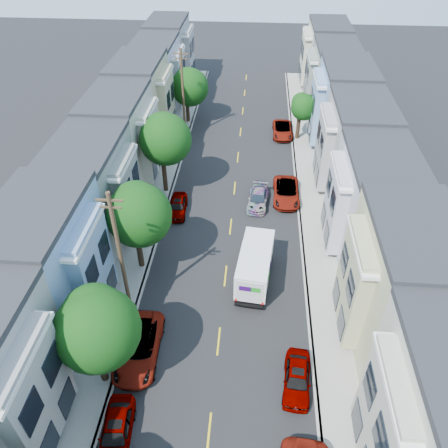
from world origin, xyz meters
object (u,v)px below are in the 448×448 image
at_px(tree_d, 164,140).
at_px(fedex_truck, 255,265).
at_px(utility_pole_far, 183,95).
at_px(parked_left_b, 116,432).
at_px(tree_b, 96,330).
at_px(parked_right_b, 297,379).
at_px(parked_left_d, 178,206).
at_px(parked_left_c, 139,347).
at_px(tree_e, 189,87).
at_px(tree_far_r, 303,108).
at_px(parked_right_d, 282,130).
at_px(tree_c, 138,215).
at_px(parked_right_c, 286,192).
at_px(lead_sedan, 258,199).
at_px(utility_pole_near, 121,258).

xyz_separation_m(tree_d, fedex_truck, (8.49, -11.24, -3.95)).
xyz_separation_m(utility_pole_far, parked_left_b, (1.40, -34.71, -4.45)).
distance_m(tree_b, parked_right_b, 11.95).
relative_size(tree_b, parked_left_d, 1.75).
height_order(utility_pole_far, parked_left_b, utility_pole_far).
height_order(parked_left_b, parked_left_d, parked_left_b).
xyz_separation_m(tree_d, parked_left_c, (1.40, -18.44, -4.75)).
relative_size(tree_e, parked_left_b, 1.54).
bearing_deg(parked_left_d, tree_b, -97.50).
height_order(utility_pole_far, parked_left_c, utility_pole_far).
relative_size(tree_b, tree_far_r, 1.34).
bearing_deg(parked_right_b, tree_d, 124.73).
relative_size(parked_right_b, parked_right_d, 0.87).
relative_size(parked_left_b, parked_left_c, 0.78).
height_order(tree_c, tree_far_r, tree_c).
distance_m(tree_far_r, parked_left_c, 32.57).
relative_size(utility_pole_far, parked_right_d, 2.09).
relative_size(tree_c, parked_right_c, 1.42).
distance_m(tree_e, lead_sedan, 19.17).
bearing_deg(utility_pole_far, tree_far_r, 3.38).
relative_size(tree_far_r, lead_sedan, 1.30).
bearing_deg(parked_left_c, lead_sedan, 65.32).
relative_size(utility_pole_near, utility_pole_far, 1.00).
height_order(tree_d, tree_e, tree_d).
distance_m(tree_b, utility_pole_near, 5.30).
distance_m(tree_b, tree_e, 35.54).
bearing_deg(tree_c, parked_right_b, -39.83).
relative_size(parked_left_b, parked_right_d, 0.90).
bearing_deg(parked_left_c, parked_left_d, 88.30).
relative_size(fedex_truck, parked_left_d, 1.44).
bearing_deg(lead_sedan, tree_d, 175.41).
distance_m(tree_b, tree_d, 20.32).
distance_m(utility_pole_far, fedex_truck, 24.05).
relative_size(tree_d, lead_sedan, 1.92).
xyz_separation_m(tree_far_r, parked_right_d, (-1.99, 0.78, -3.18)).
distance_m(tree_e, parked_left_c, 33.89).
xyz_separation_m(tree_far_r, parked_left_c, (-11.79, -30.20, -3.07)).
distance_m(parked_left_c, parked_right_b, 9.89).
distance_m(utility_pole_far, parked_left_b, 35.03).
bearing_deg(tree_d, fedex_truck, -52.93).
distance_m(tree_e, parked_right_d, 12.11).
distance_m(parked_left_b, parked_left_c, 5.29).
bearing_deg(tree_c, fedex_truck, -5.37).
height_order(utility_pole_far, lead_sedan, utility_pole_far).
relative_size(tree_e, parked_left_c, 1.19).
height_order(parked_left_c, parked_left_d, parked_left_c).
height_order(utility_pole_near, parked_right_b, utility_pole_near).
bearing_deg(utility_pole_far, tree_b, -90.00).
xyz_separation_m(parked_right_c, parked_right_d, (0.00, 12.93, -0.06)).
distance_m(tree_e, tree_far_r, 13.65).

